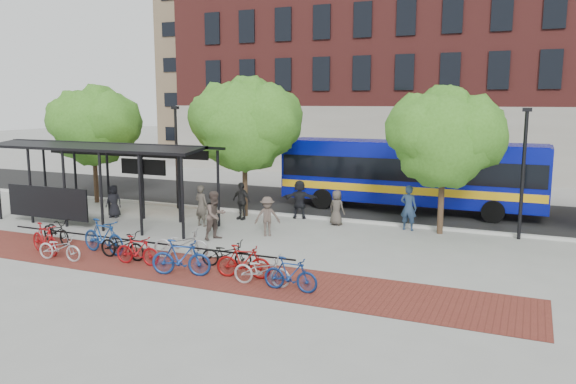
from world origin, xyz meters
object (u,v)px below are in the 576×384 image
at_px(bike_5, 137,250).
at_px(tree_c, 446,134).
at_px(bike_2, 60,248).
at_px(bike_3, 103,237).
at_px(lamp_post_right, 523,170).
at_px(pedestrian_6, 337,208).
at_px(bike_6, 181,244).
at_px(lamp_post_left, 177,154).
at_px(bike_9, 243,262).
at_px(tree_a, 95,123).
at_px(pedestrian_3, 267,216).
at_px(bike_11, 290,274).
at_px(pedestrian_1, 201,206).
at_px(bike_0, 56,231).
at_px(bus, 410,171).
at_px(bike_1, 45,239).
at_px(bike_10, 262,270).
at_px(pedestrian_8, 215,215).
at_px(pedestrian_5, 300,199).
at_px(pedestrian_0, 114,201).
at_px(pedestrian_7, 408,208).
at_px(tree_b, 247,121).
at_px(bike_7, 181,258).
at_px(bike_8, 227,254).
at_px(pedestrian_4, 241,201).
at_px(bike_4, 122,245).

bearing_deg(bike_5, tree_c, -48.91).
height_order(bike_2, bike_3, bike_3).
height_order(lamp_post_right, pedestrian_6, lamp_post_right).
bearing_deg(bike_3, bike_6, -68.42).
distance_m(lamp_post_left, bike_9, 12.28).
bearing_deg(tree_a, pedestrian_3, -15.62).
height_order(bike_11, pedestrian_1, pedestrian_1).
bearing_deg(bike_0, bus, -26.25).
xyz_separation_m(lamp_post_left, pedestrian_1, (3.30, -3.01, -1.85)).
bearing_deg(bike_1, pedestrian_1, -6.03).
distance_m(bike_0, pedestrian_3, 8.11).
height_order(bike_10, pedestrian_8, pedestrian_8).
height_order(pedestrian_5, pedestrian_8, pedestrian_8).
height_order(bike_6, pedestrian_0, pedestrian_0).
xyz_separation_m(bike_11, pedestrian_7, (1.50, 9.03, 0.46)).
xyz_separation_m(pedestrian_0, pedestrian_5, (8.05, 3.23, 0.13)).
xyz_separation_m(tree_b, bike_7, (2.39, -9.00, -3.89)).
distance_m(bike_8, pedestrian_0, 10.06).
height_order(pedestrian_3, pedestrian_4, pedestrian_4).
relative_size(tree_c, pedestrian_4, 3.45).
xyz_separation_m(bike_1, pedestrian_1, (2.68, 6.07, 0.35)).
distance_m(pedestrian_4, pedestrian_7, 7.52).
distance_m(bike_4, pedestrian_4, 7.47).
bearing_deg(pedestrian_6, tree_a, 16.07).
height_order(bike_4, pedestrian_8, pedestrian_8).
distance_m(tree_b, pedestrian_6, 5.82).
bearing_deg(bike_5, bike_10, -97.08).
bearing_deg(pedestrian_3, bike_7, -123.21).
height_order(tree_c, bike_10, tree_c).
relative_size(pedestrian_0, pedestrian_7, 0.80).
bearing_deg(pedestrian_4, bike_0, -108.34).
bearing_deg(lamp_post_right, bike_5, -142.39).
relative_size(bike_8, bike_11, 1.03).
bearing_deg(bike_8, bike_2, 94.99).
distance_m(bike_1, pedestrian_7, 14.18).
distance_m(pedestrian_0, pedestrian_3, 8.18).
distance_m(bike_10, bike_11, 0.97).
distance_m(lamp_post_right, pedestrian_5, 9.61).
xyz_separation_m(bike_8, pedestrian_7, (4.34, 7.69, 0.51)).
bearing_deg(bike_4, bike_2, 120.11).
bearing_deg(bike_10, pedestrian_6, 0.34).
distance_m(bike_5, pedestrian_5, 9.30).
bearing_deg(pedestrian_4, bike_5, -73.09).
bearing_deg(pedestrian_8, bike_11, -108.48).
height_order(bike_2, pedestrian_3, pedestrian_3).
height_order(lamp_post_left, bike_6, lamp_post_left).
distance_m(tree_a, pedestrian_3, 12.53).
bearing_deg(bike_11, bike_1, 89.41).
xyz_separation_m(bike_9, pedestrian_5, (-1.81, 8.90, 0.38)).
height_order(bike_7, pedestrian_7, pedestrian_7).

